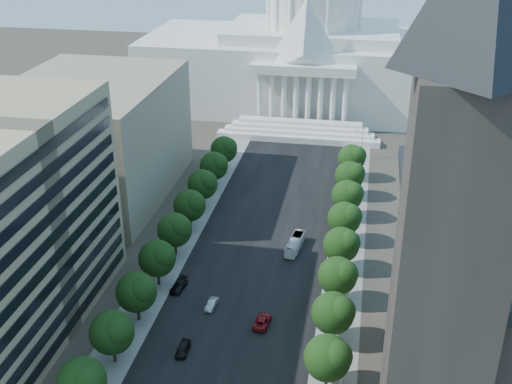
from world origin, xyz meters
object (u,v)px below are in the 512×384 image
Objects in this scene: car_dark_b at (179,285)px; city_bus at (295,244)px; car_dark_a at (183,348)px; car_silver at (212,304)px; car_red at (262,321)px.

city_bus is (21.10, 19.79, 0.61)m from car_dark_b.
car_dark_a is 41.27m from city_bus.
car_dark_a reaches higher than car_silver.
car_dark_b is 28.93m from city_bus.
car_red is at bearing 39.02° from car_dark_a.
car_dark_b is at bearing 155.16° from car_silver.
car_silver is 0.43× the size of city_bus.
city_bus reaches higher than car_dark_b.
car_dark_a is at bearing 45.40° from car_red.
car_dark_b is at bearing -129.02° from city_bus.
city_bus is (14.81, 38.52, 0.60)m from car_dark_a.
city_bus reaches higher than car_dark_a.
car_dark_b reaches higher than car_silver.
car_red is (10.52, -3.58, 0.06)m from car_silver.
city_bus is at bearing 49.42° from car_dark_b.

